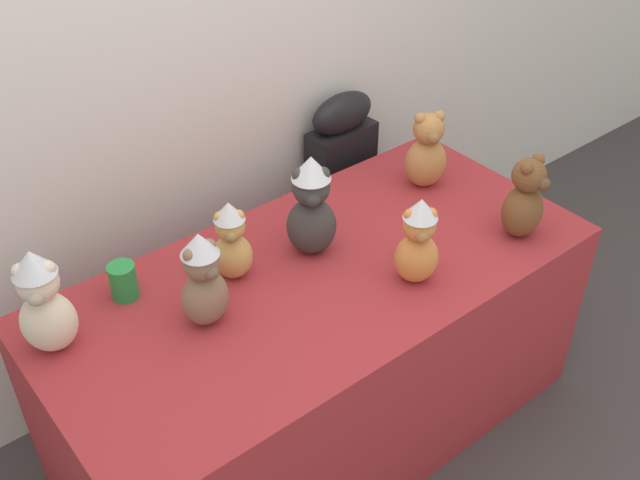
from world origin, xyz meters
name	(u,v)px	position (x,y,z in m)	size (l,w,h in m)	color
ground_plane	(366,469)	(0.00, 0.00, 0.00)	(10.00, 10.00, 0.00)	#3D3838
wall_back	(188,20)	(0.00, 0.91, 1.30)	(7.00, 0.08, 2.60)	silver
display_table	(320,354)	(0.00, 0.25, 0.35)	(1.72, 0.81, 0.71)	maroon
instrument_case	(341,199)	(0.54, 0.79, 0.47)	(0.29, 0.14, 0.93)	black
teddy_bear_honey	(231,241)	(-0.21, 0.40, 0.84)	(0.15, 0.15, 0.27)	tan
teddy_bear_chestnut	(526,200)	(0.62, -0.01, 0.84)	(0.16, 0.14, 0.28)	brown
teddy_bear_ginger	(418,242)	(0.20, 0.04, 0.85)	(0.17, 0.16, 0.29)	#D17F3D
teddy_bear_cream	(43,302)	(-0.75, 0.45, 0.86)	(0.19, 0.18, 0.32)	beige
teddy_bear_caramel	(427,152)	(0.59, 0.40, 0.84)	(0.19, 0.17, 0.29)	#B27A42
teddy_bear_charcoal	(311,207)	(0.04, 0.35, 0.87)	(0.20, 0.19, 0.34)	#383533
teddy_bear_mocha	(203,280)	(-0.38, 0.28, 0.85)	(0.15, 0.13, 0.30)	#7F6047
party_cup_green	(123,281)	(-0.51, 0.52, 0.76)	(0.08, 0.08, 0.11)	#238C3D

